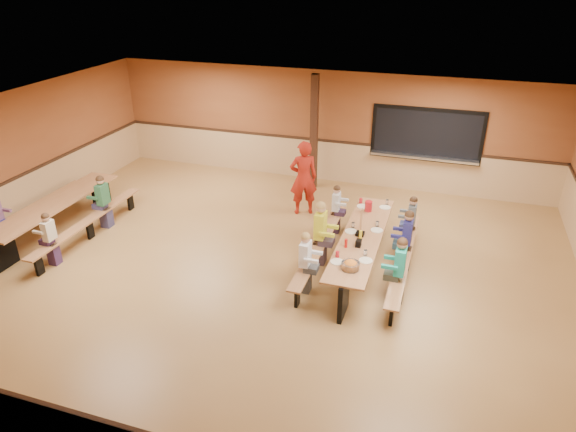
% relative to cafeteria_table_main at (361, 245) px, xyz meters
% --- Properties ---
extents(ground, '(12.00, 12.00, 0.00)m').
position_rel_cafeteria_table_main_xyz_m(ground, '(-1.81, -0.64, -0.53)').
color(ground, olive).
rests_on(ground, ground).
extents(room_envelope, '(12.04, 10.04, 3.02)m').
position_rel_cafeteria_table_main_xyz_m(room_envelope, '(-1.81, -0.64, 0.16)').
color(room_envelope, brown).
rests_on(room_envelope, ground).
extents(kitchen_pass_through, '(2.78, 0.28, 1.38)m').
position_rel_cafeteria_table_main_xyz_m(kitchen_pass_through, '(0.79, 4.32, 0.96)').
color(kitchen_pass_through, black).
rests_on(kitchen_pass_through, ground).
extents(structural_post, '(0.18, 0.18, 3.00)m').
position_rel_cafeteria_table_main_xyz_m(structural_post, '(-2.01, 3.76, 0.97)').
color(structural_post, black).
rests_on(structural_post, ground).
extents(cafeteria_table_main, '(1.91, 3.70, 0.74)m').
position_rel_cafeteria_table_main_xyz_m(cafeteria_table_main, '(0.00, 0.00, 0.00)').
color(cafeteria_table_main, '#9C663E').
rests_on(cafeteria_table_main, ground).
extents(cafeteria_table_second, '(1.91, 3.70, 0.74)m').
position_rel_cafeteria_table_main_xyz_m(cafeteria_table_second, '(-6.70, -0.58, 0.00)').
color(cafeteria_table_second, '#9C663E').
rests_on(cafeteria_table_second, ground).
extents(seated_child_white_left, '(0.36, 0.30, 1.20)m').
position_rel_cafeteria_table_main_xyz_m(seated_child_white_left, '(-0.83, -1.08, 0.07)').
color(seated_child_white_left, white).
rests_on(seated_child_white_left, ground).
extents(seated_adult_yellow, '(0.42, 0.35, 1.32)m').
position_rel_cafeteria_table_main_xyz_m(seated_adult_yellow, '(-0.83, -0.02, 0.14)').
color(seated_adult_yellow, yellow).
rests_on(seated_adult_yellow, ground).
extents(seated_child_grey_left, '(0.32, 0.26, 1.11)m').
position_rel_cafeteria_table_main_xyz_m(seated_child_grey_left, '(-0.83, 1.37, 0.03)').
color(seated_child_grey_left, silver).
rests_on(seated_child_grey_left, ground).
extents(seated_child_teal_right, '(0.39, 0.32, 1.25)m').
position_rel_cafeteria_table_main_xyz_m(seated_child_teal_right, '(0.83, -0.85, 0.10)').
color(seated_child_teal_right, teal).
rests_on(seated_child_teal_right, ground).
extents(seated_child_navy_right, '(0.38, 0.31, 1.23)m').
position_rel_cafeteria_table_main_xyz_m(seated_child_navy_right, '(0.83, 0.30, 0.09)').
color(seated_child_navy_right, navy).
rests_on(seated_child_navy_right, ground).
extents(seated_child_char_right, '(0.34, 0.28, 1.16)m').
position_rel_cafeteria_table_main_xyz_m(seated_child_char_right, '(0.83, 1.18, 0.05)').
color(seated_child_char_right, '#525A5E').
rests_on(seated_child_char_right, ground).
extents(seated_child_green_sec, '(0.38, 0.31, 1.23)m').
position_rel_cafeteria_table_main_xyz_m(seated_child_green_sec, '(-5.88, 0.01, 0.09)').
color(seated_child_green_sec, '#2B633F').
rests_on(seated_child_green_sec, ground).
extents(seated_child_tan_sec, '(0.32, 0.26, 1.11)m').
position_rel_cafeteria_table_main_xyz_m(seated_child_tan_sec, '(-5.88, -1.71, 0.03)').
color(seated_child_tan_sec, beige).
rests_on(seated_child_tan_sec, ground).
extents(standing_woman, '(0.78, 0.68, 1.81)m').
position_rel_cafeteria_table_main_xyz_m(standing_woman, '(-1.80, 2.10, 0.38)').
color(standing_woman, '#A81F13').
rests_on(standing_woman, ground).
extents(punch_pitcher, '(0.16, 0.16, 0.22)m').
position_rel_cafeteria_table_main_xyz_m(punch_pitcher, '(-0.08, 1.14, 0.32)').
color(punch_pitcher, red).
rests_on(punch_pitcher, cafeteria_table_main).
extents(chip_bowl, '(0.32, 0.32, 0.15)m').
position_rel_cafeteria_table_main_xyz_m(chip_bowl, '(0.03, -1.24, 0.29)').
color(chip_bowl, orange).
rests_on(chip_bowl, cafeteria_table_main).
extents(napkin_dispenser, '(0.10, 0.14, 0.13)m').
position_rel_cafeteria_table_main_xyz_m(napkin_dispenser, '(0.01, -0.43, 0.28)').
color(napkin_dispenser, black).
rests_on(napkin_dispenser, cafeteria_table_main).
extents(condiment_mustard, '(0.06, 0.06, 0.17)m').
position_rel_cafeteria_table_main_xyz_m(condiment_mustard, '(-0.01, -0.13, 0.30)').
color(condiment_mustard, yellow).
rests_on(condiment_mustard, cafeteria_table_main).
extents(condiment_ketchup, '(0.06, 0.06, 0.17)m').
position_rel_cafeteria_table_main_xyz_m(condiment_ketchup, '(-0.20, -0.54, 0.30)').
color(condiment_ketchup, '#B2140F').
rests_on(condiment_ketchup, cafeteria_table_main).
extents(table_paddle, '(0.16, 0.16, 0.56)m').
position_rel_cafeteria_table_main_xyz_m(table_paddle, '(-0.04, 0.01, 0.35)').
color(table_paddle, black).
rests_on(table_paddle, cafeteria_table_main).
extents(place_settings, '(0.65, 3.30, 0.11)m').
position_rel_cafeteria_table_main_xyz_m(place_settings, '(0.00, 0.00, 0.27)').
color(place_settings, beige).
rests_on(place_settings, cafeteria_table_main).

